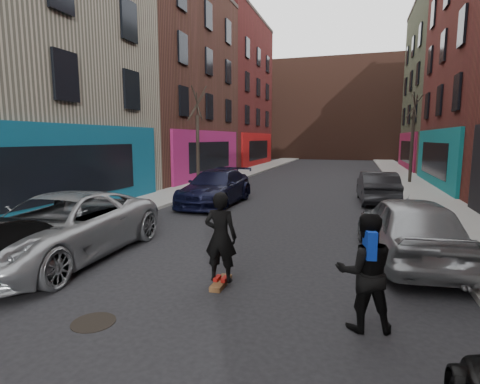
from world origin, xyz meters
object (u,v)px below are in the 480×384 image
Objects in this scene: tree_left_far at (198,131)px; manhole at (94,322)px; parked_right_end at (377,187)px; skateboard at (221,283)px; skateboarder at (221,237)px; pedestrian at (365,271)px; parked_left_far at (60,227)px; tree_right_far at (413,129)px; parked_right_far at (408,228)px; parked_left_end at (216,187)px.

tree_left_far is 9.29× the size of manhole.
skateboard is (-3.50, -11.40, -0.68)m from parked_right_end.
skateboarder reaches higher than pedestrian.
tree_right_far is at bearing 59.19° from parked_left_far.
parked_right_far is 5.97× the size of skateboard.
parked_left_end is at bearing -58.62° from tree_left_far.
parked_left_end is 7.62× the size of manhole.
parked_right_end is at bearing 69.89° from manhole.
parked_right_end is 5.51× the size of skateboard.
manhole is at bearing -43.49° from parked_left_far.
manhole is at bearing 54.31° from skateboarder.
parked_left_end reaches higher than parked_right_end.
parked_left_end reaches higher than skateboard.
tree_right_far is 23.28m from manhole.
parked_left_end is (3.00, -4.92, -2.61)m from tree_left_far.
pedestrian is at bearing 159.28° from skateboarder.
parked_right_far reaches higher than parked_left_far.
parked_left_far is at bearing -6.08° from skateboarder.
skateboarder is (-3.80, -2.83, 0.20)m from parked_right_far.
skateboarder is 2.89m from pedestrian.
parked_right_far is at bearing -97.16° from tree_right_far.
parked_right_end is at bearing -94.50° from parked_right_far.
manhole is (-1.44, -2.08, -0.04)m from skateboard.
parked_right_far is 8.57m from parked_right_end.
tree_left_far is 3.53× the size of pedestrian.
skateboard is at bearing -33.01° from pedestrian.
manhole is (5.04, -15.80, -3.37)m from tree_left_far.
pedestrian is at bearing -20.72° from skateboard.
parked_right_end is 2.39× the size of pedestrian.
pedestrian is 2.63× the size of manhole.
skateboard is 1.14× the size of manhole.
parked_right_far is 3.95m from pedestrian.
parked_left_far reaches higher than manhole.
parked_left_far reaches higher than parked_right_end.
skateboard is 0.96m from skateboarder.
parked_right_far is at bearing 35.63° from skateboard.
skateboard is (6.48, -13.72, -3.33)m from tree_left_far.
tree_right_far is 22.05m from parked_left_far.
manhole is at bearing -108.65° from tree_right_far.
parked_left_end is 9.47m from skateboarder.
skateboard is at bearing -7.96° from parked_left_far.
pedestrian is at bearing -98.79° from tree_right_far.
skateboarder is (6.48, -13.72, -2.37)m from tree_left_far.
skateboard is at bearing -106.71° from tree_right_far.
tree_right_far is 3.69× the size of pedestrian.
tree_left_far reaches higher than parked_right_end.
tree_right_far is 3.73× the size of skateboarder.
tree_left_far reaches higher than manhole.
parked_left_far is 1.32× the size of parked_right_end.
pedestrian is (2.72, -0.97, -0.08)m from skateboarder.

